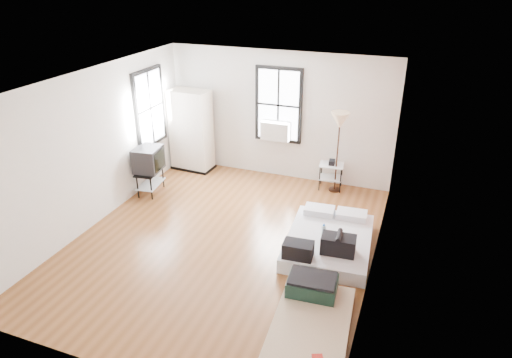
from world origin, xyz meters
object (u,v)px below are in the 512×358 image
at_px(side_table, 331,169).
at_px(floor_lamp, 340,124).
at_px(wardrobe, 191,131).
at_px(mattress_main, 328,241).
at_px(tv_stand, 149,161).
at_px(mattress_bare, 310,319).

height_order(side_table, floor_lamp, floor_lamp).
xyz_separation_m(side_table, floor_lamp, (0.11, -0.07, 1.04)).
bearing_deg(wardrobe, side_table, 4.32).
height_order(mattress_main, floor_lamp, floor_lamp).
xyz_separation_m(wardrobe, tv_stand, (-0.23, -1.45, -0.21)).
relative_size(mattress_bare, side_table, 2.95).
height_order(wardrobe, floor_lamp, wardrobe).
distance_m(wardrobe, tv_stand, 1.49).
distance_m(wardrobe, side_table, 3.30).
bearing_deg(side_table, wardrobe, -178.77).
bearing_deg(mattress_bare, tv_stand, 143.11).
height_order(mattress_main, side_table, side_table).
relative_size(side_table, floor_lamp, 0.38).
bearing_deg(floor_lamp, wardrobe, 180.00).
xyz_separation_m(mattress_bare, wardrobe, (-3.90, 4.13, 0.81)).
xyz_separation_m(mattress_bare, tv_stand, (-4.13, 2.68, 0.60)).
relative_size(wardrobe, side_table, 2.84).
distance_m(wardrobe, floor_lamp, 3.42).
bearing_deg(side_table, mattress_main, -78.67).
height_order(mattress_main, mattress_bare, mattress_main).
bearing_deg(mattress_main, floor_lamp, 94.84).
distance_m(mattress_bare, tv_stand, 4.96).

